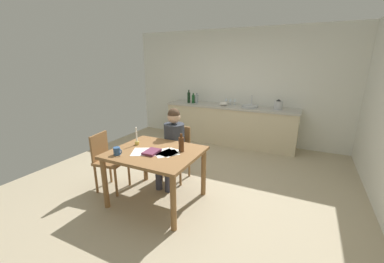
% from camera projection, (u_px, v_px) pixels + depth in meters
% --- Properties ---
extents(ground_plane, '(5.20, 5.20, 0.04)m').
position_uv_depth(ground_plane, '(186.00, 185.00, 3.79)').
color(ground_plane, tan).
extents(wall_back, '(5.20, 0.12, 2.60)m').
position_uv_depth(wall_back, '(236.00, 87.00, 5.65)').
color(wall_back, silver).
rests_on(wall_back, ground).
extents(kitchen_counter, '(3.02, 0.64, 0.90)m').
position_uv_depth(kitchen_counter, '(229.00, 124.00, 5.58)').
color(kitchen_counter, beige).
rests_on(kitchen_counter, ground).
extents(dining_table, '(1.15, 0.98, 0.74)m').
position_uv_depth(dining_table, '(156.00, 159.00, 3.17)').
color(dining_table, olive).
rests_on(dining_table, ground).
extents(chair_at_table, '(0.42, 0.42, 0.86)m').
position_uv_depth(chair_at_table, '(177.00, 150.00, 3.88)').
color(chair_at_table, olive).
rests_on(chair_at_table, ground).
extents(person_seated, '(0.33, 0.60, 1.19)m').
position_uv_depth(person_seated, '(172.00, 142.00, 3.69)').
color(person_seated, '#333842').
rests_on(person_seated, ground).
extents(chair_side_empty, '(0.46, 0.46, 0.87)m').
position_uv_depth(chair_side_empty, '(108.00, 159.00, 3.53)').
color(chair_side_empty, olive).
rests_on(chair_side_empty, ground).
extents(coffee_mug, '(0.13, 0.09, 0.10)m').
position_uv_depth(coffee_mug, '(117.00, 151.00, 3.00)').
color(coffee_mug, '#33598C').
rests_on(coffee_mug, dining_table).
extents(candlestick, '(0.06, 0.06, 0.26)m').
position_uv_depth(candlestick, '(137.00, 140.00, 3.35)').
color(candlestick, gold).
rests_on(candlestick, dining_table).
extents(book_magazine, '(0.18, 0.24, 0.03)m').
position_uv_depth(book_magazine, '(152.00, 152.00, 3.07)').
color(book_magazine, '#6C304A').
rests_on(book_magazine, dining_table).
extents(paper_letter, '(0.32, 0.36, 0.00)m').
position_uv_depth(paper_letter, '(140.00, 152.00, 3.11)').
color(paper_letter, white).
rests_on(paper_letter, dining_table).
extents(paper_bill, '(0.35, 0.36, 0.00)m').
position_uv_depth(paper_bill, '(167.00, 154.00, 3.05)').
color(paper_bill, white).
rests_on(paper_bill, dining_table).
extents(paper_envelope, '(0.35, 0.36, 0.00)m').
position_uv_depth(paper_envelope, '(161.00, 152.00, 3.11)').
color(paper_envelope, white).
rests_on(paper_envelope, dining_table).
extents(paper_receipt, '(0.26, 0.33, 0.00)m').
position_uv_depth(paper_receipt, '(170.00, 152.00, 3.09)').
color(paper_receipt, white).
rests_on(paper_receipt, dining_table).
extents(wine_bottle_on_table, '(0.07, 0.07, 0.24)m').
position_uv_depth(wine_bottle_on_table, '(181.00, 144.00, 3.10)').
color(wine_bottle_on_table, '#593319').
rests_on(wine_bottle_on_table, dining_table).
extents(sink_unit, '(0.36, 0.36, 0.24)m').
position_uv_depth(sink_unit, '(250.00, 106.00, 5.26)').
color(sink_unit, '#B2B7BC').
rests_on(sink_unit, kitchen_counter).
extents(bottle_oil, '(0.07, 0.07, 0.31)m').
position_uv_depth(bottle_oil, '(189.00, 97.00, 5.81)').
color(bottle_oil, black).
rests_on(bottle_oil, kitchen_counter).
extents(bottle_vinegar, '(0.07, 0.07, 0.24)m').
position_uv_depth(bottle_vinegar, '(193.00, 99.00, 5.77)').
color(bottle_vinegar, '#194C23').
rests_on(bottle_vinegar, kitchen_counter).
extents(bottle_wine_red, '(0.08, 0.08, 0.24)m').
position_uv_depth(bottle_wine_red, '(197.00, 99.00, 5.75)').
color(bottle_wine_red, '#8C999E').
rests_on(bottle_wine_red, kitchen_counter).
extents(mixing_bowl, '(0.19, 0.19, 0.08)m').
position_uv_depth(mixing_bowl, '(224.00, 104.00, 5.46)').
color(mixing_bowl, white).
rests_on(mixing_bowl, kitchen_counter).
extents(stovetop_kettle, '(0.18, 0.18, 0.22)m').
position_uv_depth(stovetop_kettle, '(278.00, 105.00, 4.99)').
color(stovetop_kettle, '#B7BABF').
rests_on(stovetop_kettle, kitchen_counter).
extents(wine_glass_near_sink, '(0.07, 0.07, 0.15)m').
position_uv_depth(wine_glass_near_sink, '(235.00, 100.00, 5.53)').
color(wine_glass_near_sink, silver).
rests_on(wine_glass_near_sink, kitchen_counter).
extents(wine_glass_by_kettle, '(0.07, 0.07, 0.15)m').
position_uv_depth(wine_glass_by_kettle, '(231.00, 100.00, 5.57)').
color(wine_glass_by_kettle, silver).
rests_on(wine_glass_by_kettle, kitchen_counter).
extents(wine_glass_back_left, '(0.07, 0.07, 0.15)m').
position_uv_depth(wine_glass_back_left, '(226.00, 100.00, 5.62)').
color(wine_glass_back_left, silver).
rests_on(wine_glass_back_left, kitchen_counter).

